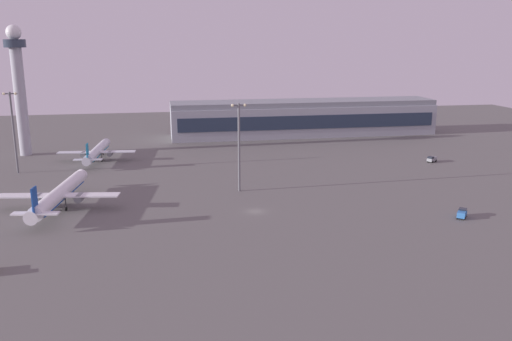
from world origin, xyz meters
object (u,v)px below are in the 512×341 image
at_px(apron_light_central, 13,128).
at_px(airplane_terminal_side, 59,194).
at_px(control_tower, 19,83).
at_px(baggage_tractor, 462,213).
at_px(airplane_near_gate, 97,151).
at_px(apron_light_west, 239,142).
at_px(maintenance_van, 432,159).

bearing_deg(apron_light_central, airplane_terminal_side, -64.59).
relative_size(control_tower, apron_light_central, 1.81).
xyz_separation_m(airplane_terminal_side, baggage_tractor, (101.97, -26.24, -2.82)).
distance_m(airplane_near_gate, baggage_tractor, 130.10).
xyz_separation_m(airplane_near_gate, apron_light_central, (-24.68, -14.61, 12.06)).
bearing_deg(control_tower, baggage_tractor, -38.51).
xyz_separation_m(airplane_terminal_side, apron_light_west, (49.93, 8.54, 11.02)).
height_order(airplane_near_gate, maintenance_van, airplane_near_gate).
xyz_separation_m(control_tower, airplane_near_gate, (28.87, -16.08, -24.72)).
bearing_deg(baggage_tractor, airplane_near_gate, 178.07).
relative_size(airplane_near_gate, apron_light_west, 1.39).
xyz_separation_m(airplane_near_gate, baggage_tractor, (98.34, -85.15, -2.38)).
height_order(control_tower, baggage_tractor, control_tower).
height_order(apron_light_west, apron_light_central, apron_light_central).
relative_size(control_tower, airplane_terminal_side, 1.21).
height_order(control_tower, airplane_terminal_side, control_tower).
bearing_deg(baggage_tractor, airplane_terminal_side, -155.47).
bearing_deg(airplane_terminal_side, apron_light_central, 123.98).
distance_m(airplane_terminal_side, apron_light_central, 50.40).
xyz_separation_m(control_tower, maintenance_van, (151.35, -40.68, -27.10)).
bearing_deg(baggage_tractor, control_tower, -179.55).
xyz_separation_m(maintenance_van, apron_light_west, (-76.20, -25.77, 13.84)).
relative_size(airplane_terminal_side, maintenance_van, 9.08).
height_order(baggage_tractor, apron_light_central, apron_light_central).
bearing_deg(airplane_terminal_side, apron_light_west, 18.26).
distance_m(control_tower, baggage_tractor, 164.81).
bearing_deg(control_tower, apron_light_west, -41.48).
bearing_deg(apron_light_west, baggage_tractor, -33.75).
distance_m(airplane_terminal_side, maintenance_van, 130.74).
bearing_deg(airplane_near_gate, baggage_tractor, -35.33).
height_order(maintenance_van, baggage_tractor, same).
bearing_deg(airplane_near_gate, apron_light_central, -143.82).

